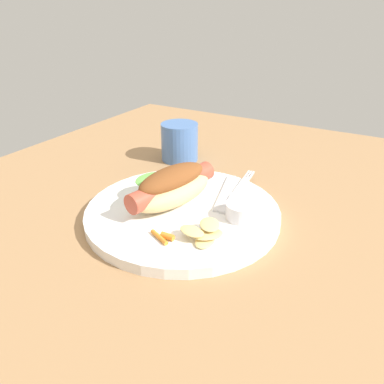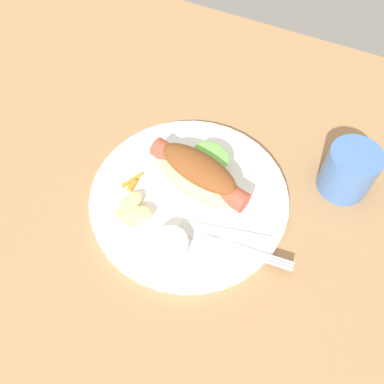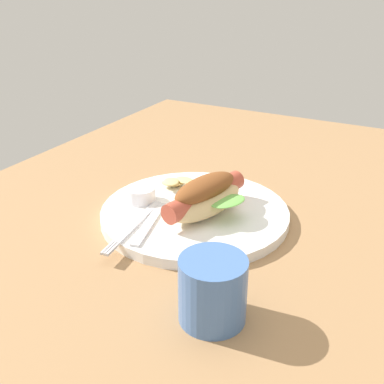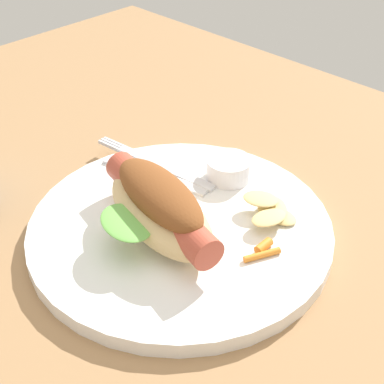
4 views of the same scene
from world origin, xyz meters
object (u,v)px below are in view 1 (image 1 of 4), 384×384
(knife, at_px, (225,192))
(carrot_garnish, at_px, (163,237))
(sauce_ramekin, at_px, (242,211))
(fork, at_px, (238,191))
(plate, at_px, (183,212))
(hot_dog, at_px, (171,186))
(drinking_cup, at_px, (180,142))
(chips_pile, at_px, (204,232))

(knife, relative_size, carrot_garnish, 3.60)
(sauce_ramekin, height_order, knife, sauce_ramekin)
(sauce_ramekin, bearing_deg, fork, 27.34)
(plate, distance_m, hot_dog, 0.04)
(plate, relative_size, drinking_cup, 3.84)
(hot_dog, relative_size, sauce_ramekin, 3.46)
(plate, xyz_separation_m, carrot_garnish, (-0.09, -0.02, 0.01))
(plate, bearing_deg, sauce_ramekin, -79.41)
(sauce_ramekin, bearing_deg, hot_dog, 95.84)
(carrot_garnish, bearing_deg, fork, -9.92)
(plate, xyz_separation_m, fork, (0.09, -0.05, 0.01))
(knife, bearing_deg, fork, -62.93)
(drinking_cup, bearing_deg, fork, -121.37)
(plate, relative_size, carrot_garnish, 8.22)
(fork, bearing_deg, sauce_ramekin, -159.20)
(drinking_cup, bearing_deg, hot_dog, -151.94)
(plate, xyz_separation_m, drinking_cup, (0.20, 0.13, 0.03))
(hot_dog, height_order, fork, hot_dog)
(hot_dog, height_order, chips_pile, hot_dog)
(fork, xyz_separation_m, chips_pile, (-0.15, -0.02, 0.01))
(plate, relative_size, fork, 1.80)
(plate, height_order, fork, fork)
(hot_dog, relative_size, drinking_cup, 2.16)
(plate, bearing_deg, knife, -25.38)
(plate, bearing_deg, fork, -30.08)
(hot_dog, relative_size, carrot_garnish, 4.62)
(plate, height_order, carrot_garnish, carrot_garnish)
(plate, xyz_separation_m, chips_pile, (-0.06, -0.07, 0.02))
(sauce_ramekin, bearing_deg, plate, 100.59)
(hot_dog, distance_m, knife, 0.10)
(plate, relative_size, hot_dog, 1.78)
(fork, relative_size, knife, 1.27)
(hot_dog, bearing_deg, sauce_ramekin, -71.40)
(sauce_ramekin, distance_m, drinking_cup, 0.29)
(knife, xyz_separation_m, carrot_garnish, (-0.16, 0.01, 0.00))
(sauce_ramekin, distance_m, carrot_garnish, 0.12)
(fork, relative_size, chips_pile, 2.57)
(drinking_cup, bearing_deg, plate, -147.50)
(sauce_ramekin, height_order, drinking_cup, drinking_cup)
(knife, height_order, drinking_cup, drinking_cup)
(carrot_garnish, bearing_deg, plate, 14.29)
(knife, bearing_deg, sauce_ramekin, -151.85)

